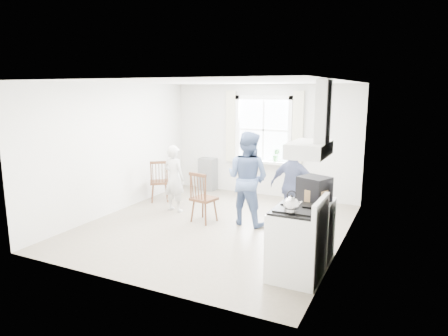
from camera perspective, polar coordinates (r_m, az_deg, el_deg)
room_shell at (r=7.13m, az=-1.30°, el=1.68°), size 4.62×5.12×2.64m
window_assembly at (r=9.33m, az=5.59°, el=4.87°), size 1.88×0.24×1.70m
range_hood at (r=5.07m, az=12.72°, el=4.40°), size 0.45×0.76×0.94m
shelf_unit at (r=9.97m, az=-2.33°, el=-0.87°), size 0.40×0.30×0.80m
gas_stove at (r=5.45m, az=10.40°, el=-10.43°), size 0.68×0.76×1.12m
kettle at (r=5.10m, az=9.60°, el=-5.25°), size 0.20×0.20×0.29m
low_cabinet at (r=6.09m, az=12.83°, el=-8.55°), size 0.50×0.55×0.90m
stereo_stack at (r=5.85m, az=12.77°, el=-2.94°), size 0.50×0.48×0.35m
cardboard_box at (r=5.78m, az=13.09°, el=-3.95°), size 0.30×0.21×0.19m
windsor_chair_a at (r=8.94m, az=-9.26°, el=-1.23°), size 0.55×0.55×0.95m
windsor_chair_b at (r=7.44m, az=-3.41°, el=-3.47°), size 0.48×0.48×0.98m
person_left at (r=8.21m, az=-7.13°, el=-1.49°), size 0.57×0.57×1.38m
person_mid at (r=7.36m, az=3.39°, el=-1.47°), size 0.96×0.96×1.74m
person_right at (r=7.39m, az=9.84°, el=-2.56°), size 0.92×0.92×1.49m
potted_plant at (r=9.20m, az=7.45°, el=1.83°), size 0.17×0.17×0.30m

